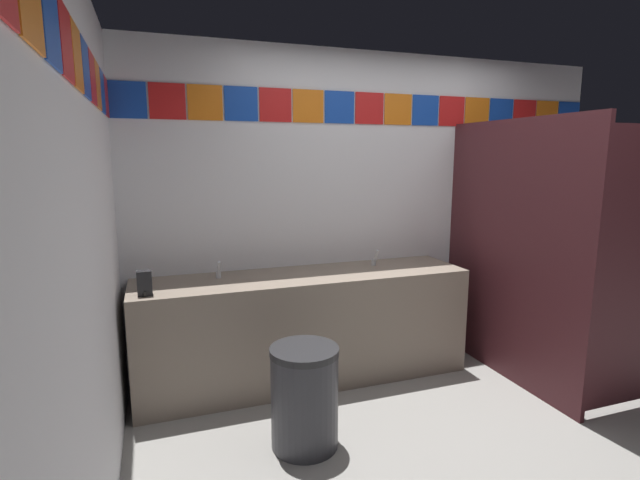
{
  "coord_description": "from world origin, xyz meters",
  "views": [
    {
      "loc": [
        -1.81,
        -2.14,
        1.69
      ],
      "look_at": [
        -0.76,
        0.86,
        1.13
      ],
      "focal_mm": 26.86,
      "sensor_mm": 36.0,
      "label": 1
    }
  ],
  "objects": [
    {
      "name": "ground_plane",
      "position": [
        0.0,
        0.0,
        0.0
      ],
      "size": [
        9.07,
        9.07,
        0.0
      ],
      "primitive_type": "plane",
      "color": "gray"
    },
    {
      "name": "wall_back",
      "position": [
        -0.0,
        1.5,
        1.26
      ],
      "size": [
        4.12,
        0.09,
        2.51
      ],
      "color": "silver",
      "rests_on": "ground_plane"
    },
    {
      "name": "wall_side",
      "position": [
        -2.1,
        0.0,
        1.26
      ],
      "size": [
        0.09,
        2.92,
        2.51
      ],
      "color": "silver",
      "rests_on": "ground_plane"
    },
    {
      "name": "vanity_counter",
      "position": [
        -0.77,
        1.16,
        0.42
      ],
      "size": [
        2.48,
        0.6,
        0.82
      ],
      "color": "gray",
      "rests_on": "ground_plane"
    },
    {
      "name": "faucet_left",
      "position": [
        -1.39,
        1.25,
        0.87
      ],
      "size": [
        0.04,
        0.1,
        0.14
      ],
      "color": "silver",
      "rests_on": "vanity_counter"
    },
    {
      "name": "faucet_right",
      "position": [
        -0.15,
        1.25,
        0.87
      ],
      "size": [
        0.04,
        0.1,
        0.14
      ],
      "color": "silver",
      "rests_on": "vanity_counter"
    },
    {
      "name": "soap_dispenser",
      "position": [
        -1.89,
        0.98,
        0.9
      ],
      "size": [
        0.09,
        0.09,
        0.16
      ],
      "color": "black",
      "rests_on": "vanity_counter"
    },
    {
      "name": "stall_divider",
      "position": [
        0.87,
        0.45,
        0.98
      ],
      "size": [
        0.92,
        1.5,
        1.96
      ],
      "color": "#471E23",
      "rests_on": "ground_plane"
    },
    {
      "name": "toilet",
      "position": [
        1.34,
        0.99,
        0.3
      ],
      "size": [
        0.39,
        0.49,
        0.74
      ],
      "color": "white",
      "rests_on": "ground_plane"
    },
    {
      "name": "trash_bin",
      "position": [
        -1.04,
        0.33,
        0.31
      ],
      "size": [
        0.4,
        0.4,
        0.61
      ],
      "color": "#333338",
      "rests_on": "ground_plane"
    }
  ]
}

